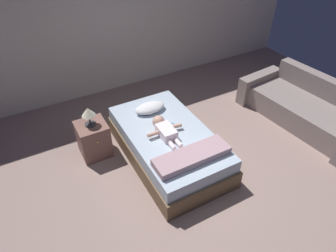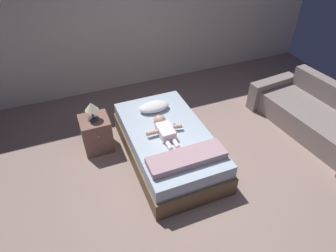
# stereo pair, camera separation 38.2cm
# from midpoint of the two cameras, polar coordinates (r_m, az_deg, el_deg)

# --- Properties ---
(ground_plane) EXTENTS (8.00, 8.00, 0.00)m
(ground_plane) POSITION_cam_midpoint_polar(r_m,az_deg,el_deg) (4.17, 3.64, -11.00)
(ground_plane) COLOR gray
(wall_behind_bed) EXTENTS (8.00, 0.12, 2.58)m
(wall_behind_bed) POSITION_cam_midpoint_polar(r_m,az_deg,el_deg) (5.78, -12.54, 18.68)
(wall_behind_bed) COLOR beige
(wall_behind_bed) RESTS_ON ground_plane
(bed) EXTENTS (1.12, 2.00, 0.48)m
(bed) POSITION_cam_midpoint_polar(r_m,az_deg,el_deg) (4.37, -2.51, -3.63)
(bed) COLOR brown
(bed) RESTS_ON ground_plane
(pillow) EXTENTS (0.48, 0.27, 0.13)m
(pillow) POSITION_cam_midpoint_polar(r_m,az_deg,el_deg) (4.59, -5.85, 3.40)
(pillow) COLOR white
(pillow) RESTS_ON bed
(baby) EXTENTS (0.53, 0.64, 0.18)m
(baby) POSITION_cam_midpoint_polar(r_m,az_deg,el_deg) (4.15, -3.36, -0.69)
(baby) COLOR white
(baby) RESTS_ON bed
(toothbrush) EXTENTS (0.05, 0.12, 0.02)m
(toothbrush) POSITION_cam_midpoint_polar(r_m,az_deg,el_deg) (4.33, -1.29, 0.23)
(toothbrush) COLOR #3A8FD9
(toothbrush) RESTS_ON bed
(couch) EXTENTS (1.20, 2.22, 0.72)m
(couch) POSITION_cam_midpoint_polar(r_m,az_deg,el_deg) (5.52, 23.21, 3.13)
(couch) COLOR gray
(couch) RESTS_ON ground_plane
(nightstand) EXTENTS (0.42, 0.45, 0.54)m
(nightstand) POSITION_cam_midpoint_polar(r_m,az_deg,el_deg) (4.59, -16.34, -2.51)
(nightstand) COLOR brown
(nightstand) RESTS_ON ground_plane
(lamp) EXTENTS (0.19, 0.19, 0.29)m
(lamp) POSITION_cam_midpoint_polar(r_m,az_deg,el_deg) (4.31, -17.45, 2.27)
(lamp) COLOR #333338
(lamp) RESTS_ON nightstand
(blanket) EXTENTS (1.01, 0.32, 0.10)m
(blanket) POSITION_cam_midpoint_polar(r_m,az_deg,el_deg) (3.77, 1.68, -5.89)
(blanket) COLOR #AE8A93
(blanket) RESTS_ON bed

